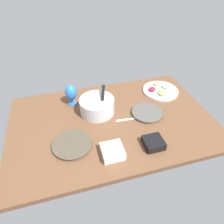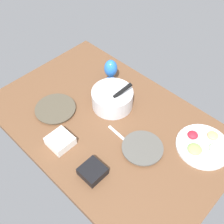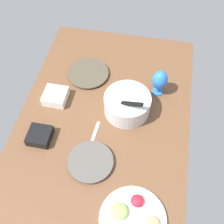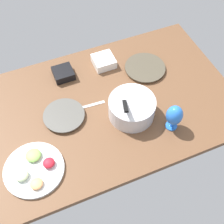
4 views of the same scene
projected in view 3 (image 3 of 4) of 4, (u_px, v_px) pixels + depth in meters
The scene contains 9 objects.
ground_plane at pixel (104, 121), 174.33cm from camera, with size 160.00×104.00×4.00cm, color brown.
dinner_plate_left at pixel (88, 74), 192.74cm from camera, with size 27.98×27.98×2.16cm.
dinner_plate_right at pixel (90, 162), 154.95cm from camera, with size 25.50×25.50×2.44cm.
mixing_bowl at pixel (127, 104), 170.70cm from camera, with size 28.28×28.28×19.74cm.
fruit_platter at pixel (133, 219), 137.36cm from camera, with size 33.24×33.24×5.44cm.
hurricane_glass_blue at pixel (160, 81), 175.68cm from camera, with size 9.79×9.79×18.63cm.
square_bowl_white at pixel (55, 96), 178.70cm from camera, with size 14.28×14.28×6.06cm.
square_bowl_black at pixel (40, 135), 162.55cm from camera, with size 13.17×13.17×5.42cm.
fork_by_right_plate at pixel (94, 134), 166.22cm from camera, with size 18.00×1.80×0.60cm, color silver.
Camera 3 is at (92.61, 23.36, 144.03)cm, focal length 45.20 mm.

